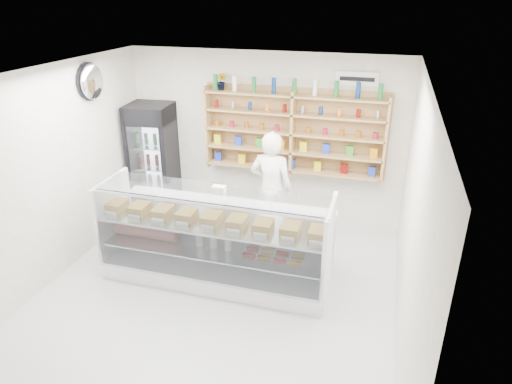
% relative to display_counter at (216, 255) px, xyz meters
% --- Properties ---
extents(room, '(5.00, 5.00, 5.00)m').
position_rel_display_counter_xyz_m(room, '(0.12, -0.51, 1.04)').
color(room, silver).
rests_on(room, ground).
extents(display_counter, '(3.04, 0.91, 1.32)m').
position_rel_display_counter_xyz_m(display_counter, '(0.00, 0.00, 0.00)').
color(display_counter, white).
rests_on(display_counter, floor).
extents(shop_worker, '(0.67, 0.46, 1.79)m').
position_rel_display_counter_xyz_m(shop_worker, '(0.45, 1.18, 0.53)').
color(shop_worker, white).
rests_on(shop_worker, floor).
extents(drinks_cooler, '(0.76, 0.74, 1.94)m').
position_rel_display_counter_xyz_m(drinks_cooler, '(-1.73, 1.62, 0.61)').
color(drinks_cooler, black).
rests_on(drinks_cooler, floor).
extents(wall_shelving, '(2.84, 0.28, 1.33)m').
position_rel_display_counter_xyz_m(wall_shelving, '(0.62, 1.83, 1.23)').
color(wall_shelving, tan).
rests_on(wall_shelving, back_wall).
extents(potted_plant, '(0.17, 0.15, 0.27)m').
position_rel_display_counter_xyz_m(potted_plant, '(-0.53, 1.83, 1.97)').
color(potted_plant, '#1E6626').
rests_on(potted_plant, wall_shelving).
extents(security_mirror, '(0.15, 0.50, 0.50)m').
position_rel_display_counter_xyz_m(security_mirror, '(-2.05, 0.69, 2.09)').
color(security_mirror, silver).
rests_on(security_mirror, left_wall).
extents(wall_sign, '(0.62, 0.03, 0.20)m').
position_rel_display_counter_xyz_m(wall_sign, '(1.52, 1.96, 2.09)').
color(wall_sign, white).
rests_on(wall_sign, back_wall).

